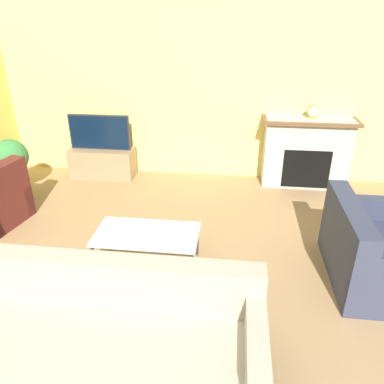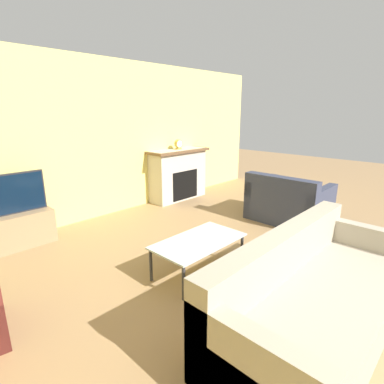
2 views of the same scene
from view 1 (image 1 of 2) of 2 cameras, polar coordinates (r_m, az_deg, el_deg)
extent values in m
cube|color=#EADB72|center=(6.01, -0.98, 14.98)|extent=(8.80, 0.06, 2.70)
cube|color=#BCB2A3|center=(6.03, 16.93, 5.80)|extent=(1.27, 0.43, 1.06)
cube|color=black|center=(5.90, 17.00, 3.32)|extent=(0.70, 0.01, 0.59)
cube|color=brown|center=(5.86, 17.60, 10.32)|extent=(1.39, 0.49, 0.05)
cube|color=#997A56|center=(6.34, -13.42, 4.38)|extent=(1.03, 0.43, 0.48)
cube|color=#232328|center=(6.18, -13.91, 8.85)|extent=(0.97, 0.05, 0.56)
cube|color=black|center=(6.15, -14.00, 8.77)|extent=(0.93, 0.01, 0.52)
cube|color=#9E937F|center=(3.05, -13.50, -23.37)|extent=(2.31, 0.94, 0.42)
cube|color=#9E937F|center=(3.01, -11.98, -13.06)|extent=(2.31, 0.20, 0.40)
cube|color=#9E937F|center=(2.83, 9.42, -24.12)|extent=(0.14, 0.94, 0.66)
cube|color=#33384C|center=(4.27, 26.53, -9.46)|extent=(0.92, 1.23, 0.42)
cube|color=#33384C|center=(3.95, 22.77, -4.56)|extent=(0.20, 1.23, 0.40)
cube|color=#33384C|center=(4.64, 24.86, -4.43)|extent=(0.92, 0.14, 0.66)
cube|color=#5B231E|center=(5.12, -27.05, 1.53)|extent=(0.32, 0.74, 0.40)
cube|color=#5B231E|center=(5.64, -27.07, 0.40)|extent=(0.89, 0.29, 0.66)
cylinder|color=#333338|center=(4.00, -14.74, -10.15)|extent=(0.04, 0.04, 0.38)
cylinder|color=#333338|center=(3.77, -0.07, -11.57)|extent=(0.04, 0.04, 0.38)
cylinder|color=#333338|center=(4.39, -12.43, -6.31)|extent=(0.04, 0.04, 0.38)
cylinder|color=#333338|center=(4.19, 0.78, -7.34)|extent=(0.04, 0.04, 0.38)
cube|color=silver|center=(3.94, -6.92, -6.38)|extent=(1.08, 0.59, 0.02)
cylinder|color=beige|center=(6.18, -25.12, 0.78)|extent=(0.25, 0.25, 0.24)
cylinder|color=#4C3823|center=(6.11, -25.46, 2.43)|extent=(0.03, 0.03, 0.15)
sphere|color=#387F3D|center=(6.02, -25.96, 4.85)|extent=(0.50, 0.50, 0.50)
cube|color=#B79338|center=(5.88, 17.85, 10.75)|extent=(0.12, 0.07, 0.03)
cylinder|color=#B79338|center=(5.86, 17.98, 11.70)|extent=(0.17, 0.07, 0.17)
cylinder|color=white|center=(5.83, 18.04, 11.61)|extent=(0.14, 0.00, 0.14)
camera|label=2|loc=(3.45, -62.02, 1.04)|focal=28.00mm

